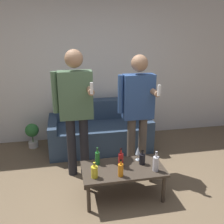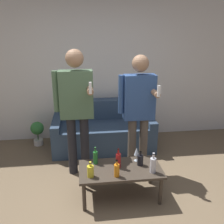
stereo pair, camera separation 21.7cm
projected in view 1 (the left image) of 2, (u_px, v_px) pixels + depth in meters
ground_plane at (119, 218)px, 2.76m from camera, size 16.00×16.00×0.00m
wall_back at (91, 66)px, 4.49m from camera, size 8.00×0.06×2.70m
couch at (99, 131)px, 4.38m from camera, size 1.71×0.85×0.79m
coffee_table at (123, 171)px, 3.04m from camera, size 0.99×0.53×0.39m
bottle_orange at (142, 159)px, 3.09m from camera, size 0.08×0.08×0.18m
bottle_green at (94, 172)px, 2.81m from camera, size 0.08×0.08×0.19m
bottle_dark at (156, 163)px, 2.93m from camera, size 0.07×0.07×0.25m
bottle_yellow at (121, 170)px, 2.83m from camera, size 0.06×0.06×0.21m
bottle_red at (97, 158)px, 3.08m from camera, size 0.06×0.06×0.22m
bottle_clear at (121, 160)px, 3.01m from camera, size 0.06×0.06×0.25m
wine_glass_near at (138, 151)px, 3.17m from camera, size 0.06×0.06×0.19m
person_standing_left at (76, 105)px, 3.30m from camera, size 0.52×0.45×1.76m
person_standing_right at (138, 106)px, 3.42m from camera, size 0.50×0.43×1.68m
potted_plant at (32, 133)px, 4.34m from camera, size 0.23×0.23×0.44m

